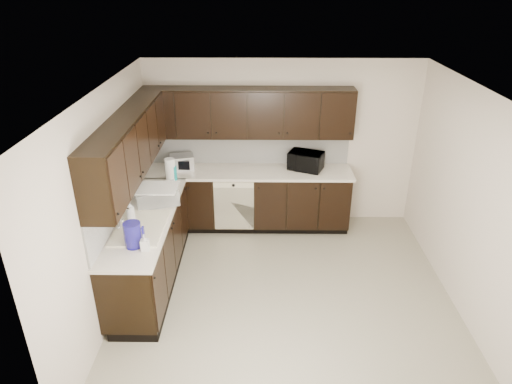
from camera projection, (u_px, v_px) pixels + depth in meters
floor at (286, 295)px, 5.58m from camera, size 4.00×4.00×0.00m
ceiling at (293, 93)px, 4.49m from camera, size 4.00×4.00×0.00m
wall_back at (282, 144)px, 6.84m from camera, size 4.00×0.02×2.50m
wall_left at (109, 204)px, 5.06m from camera, size 0.02×4.00×2.50m
wall_right at (470, 206)px, 5.01m from camera, size 0.02×4.00×2.50m
wall_front at (304, 335)px, 3.24m from camera, size 4.00×0.02×2.50m
lower_cabinets at (211, 221)px, 6.41m from camera, size 3.00×2.80×0.90m
countertop at (209, 189)px, 6.19m from camera, size 3.03×2.83×0.04m
backsplash at (195, 165)px, 6.27m from camera, size 3.00×2.80×0.48m
upper_cabinets at (200, 126)px, 5.90m from camera, size 3.00×2.80×0.70m
dishwasher at (234, 203)px, 6.62m from camera, size 0.58×0.04×0.78m
sink at (141, 233)px, 5.20m from camera, size 0.54×0.82×0.42m
microwave at (306, 161)px, 6.68m from camera, size 0.57×0.49×0.27m
soap_bottle_a at (145, 243)px, 4.74m from camera, size 0.09×0.09×0.18m
soap_bottle_b at (130, 211)px, 5.28m from camera, size 0.11×0.12×0.27m
toaster_oven at (182, 162)px, 6.71m from camera, size 0.39×0.32×0.21m
storage_bin at (157, 195)px, 5.73m from camera, size 0.62×0.54×0.20m
blue_pitcher at (133, 235)px, 4.79m from camera, size 0.21×0.21×0.28m
teal_tumbler at (174, 173)px, 6.36m from camera, size 0.11×0.11×0.20m
paper_towel_roll at (170, 169)px, 6.33m from camera, size 0.18×0.18×0.31m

